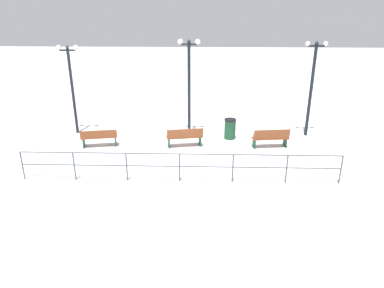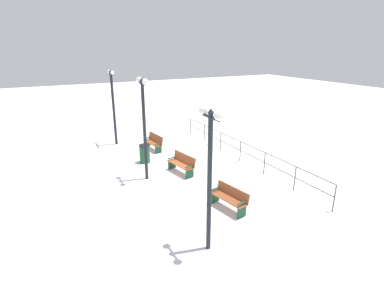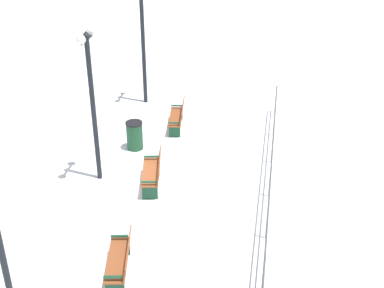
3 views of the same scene
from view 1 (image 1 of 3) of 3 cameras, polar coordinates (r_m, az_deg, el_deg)
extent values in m
plane|color=white|center=(16.80, -1.19, -0.31)|extent=(80.00, 80.00, 0.00)
cube|color=brown|center=(16.92, 12.30, 0.94)|extent=(0.66, 1.71, 0.04)
cube|color=brown|center=(16.62, 12.60, 1.48)|extent=(0.33, 1.67, 0.47)
cube|color=#19472D|center=(17.23, 14.57, 0.32)|extent=(0.41, 0.10, 0.44)
cube|color=#19472D|center=(16.79, 9.85, 0.16)|extent=(0.41, 0.10, 0.44)
cube|color=#19472D|center=(17.13, 14.66, 1.41)|extent=(0.42, 0.12, 0.04)
cube|color=#19472D|center=(16.69, 9.91, 1.27)|extent=(0.42, 0.12, 0.04)
cube|color=brown|center=(16.63, -1.20, 1.19)|extent=(0.81, 1.73, 0.04)
cube|color=brown|center=(16.31, -1.08, 1.68)|extent=(0.43, 1.66, 0.45)
cube|color=#19472D|center=(16.83, 1.28, 0.58)|extent=(0.45, 0.14, 0.47)
cube|color=#19472D|center=(16.64, -3.70, 0.29)|extent=(0.45, 0.14, 0.47)
cube|color=#19472D|center=(16.72, 1.28, 1.74)|extent=(0.46, 0.15, 0.04)
cube|color=#19472D|center=(16.53, -3.74, 1.46)|extent=(0.46, 0.15, 0.04)
cube|color=brown|center=(17.16, -14.53, 1.13)|extent=(0.78, 1.70, 0.04)
cube|color=brown|center=(16.86, -14.66, 1.51)|extent=(0.41, 1.63, 0.38)
cube|color=#19472D|center=(17.18, -12.07, 0.54)|extent=(0.43, 0.13, 0.47)
cube|color=#19472D|center=(17.33, -16.83, 0.26)|extent=(0.43, 0.13, 0.47)
cube|color=#19472D|center=(17.08, -12.16, 1.68)|extent=(0.44, 0.15, 0.04)
cube|color=#19472D|center=(17.23, -16.95, 1.39)|extent=(0.44, 0.15, 0.04)
cylinder|color=black|center=(18.46, 18.38, 7.96)|extent=(0.16, 0.16, 4.52)
cylinder|color=black|center=(18.12, 19.19, 14.52)|extent=(0.09, 0.81, 0.09)
sphere|color=white|center=(18.23, 20.49, 14.72)|extent=(0.23, 0.23, 0.23)
sphere|color=white|center=(18.00, 17.95, 14.95)|extent=(0.23, 0.23, 0.23)
cone|color=black|center=(18.10, 19.26, 15.08)|extent=(0.22, 0.22, 0.12)
cylinder|color=black|center=(17.72, -0.47, 8.60)|extent=(0.15, 0.15, 4.57)
cylinder|color=black|center=(17.36, -0.49, 15.57)|extent=(0.09, 0.81, 0.09)
sphere|color=white|center=(17.34, 0.89, 15.96)|extent=(0.26, 0.26, 0.26)
sphere|color=white|center=(17.37, -1.87, 15.96)|extent=(0.26, 0.26, 0.26)
cone|color=black|center=(17.34, -0.49, 16.16)|extent=(0.20, 0.20, 0.12)
cylinder|color=black|center=(18.88, -18.44, 7.86)|extent=(0.14, 0.14, 4.27)
cylinder|color=black|center=(18.54, -19.18, 13.91)|extent=(0.08, 0.82, 0.08)
sphere|color=white|center=(18.39, -18.00, 14.36)|extent=(0.26, 0.26, 0.26)
sphere|color=white|center=(18.68, -20.44, 14.16)|extent=(0.26, 0.26, 0.26)
cone|color=black|center=(18.53, -19.25, 14.46)|extent=(0.20, 0.20, 0.12)
cylinder|color=#4C5156|center=(14.22, 22.60, -3.84)|extent=(0.05, 0.05, 1.12)
cylinder|color=#4C5156|center=(13.65, 14.82, -3.90)|extent=(0.05, 0.05, 1.12)
cylinder|color=#4C5156|center=(13.34, 6.51, -3.89)|extent=(0.05, 0.05, 1.12)
cylinder|color=#4C5156|center=(13.32, -2.00, -3.80)|extent=(0.05, 0.05, 1.12)
cylinder|color=#4C5156|center=(13.59, -10.35, -3.63)|extent=(0.05, 0.05, 1.12)
cylinder|color=#4C5156|center=(14.13, -18.21, -3.39)|extent=(0.05, 0.05, 1.12)
cylinder|color=#4C5156|center=(14.91, -25.37, -3.12)|extent=(0.05, 0.05, 1.12)
cylinder|color=#4C5156|center=(13.09, -2.03, -1.59)|extent=(0.04, 11.84, 0.04)
cylinder|color=#4C5156|center=(13.29, -2.00, -3.58)|extent=(0.04, 11.84, 0.04)
cylinder|color=#1E4C2D|center=(17.69, 6.06, 2.32)|extent=(0.55, 0.55, 0.93)
cylinder|color=black|center=(17.53, 6.12, 3.85)|extent=(0.58, 0.58, 0.06)
camera|label=2|loc=(25.08, -31.75, 17.92)|focal=28.13mm
camera|label=3|loc=(18.66, -51.71, 21.95)|focal=49.33mm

